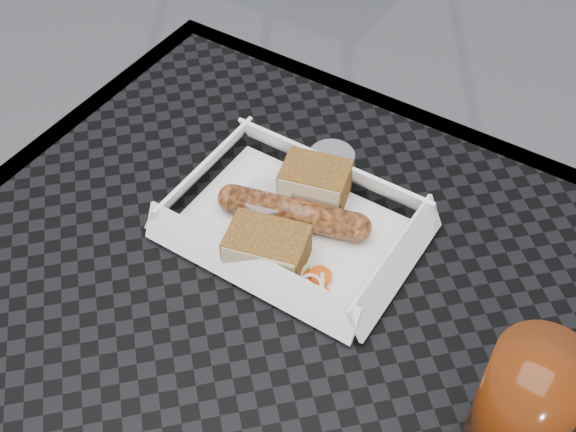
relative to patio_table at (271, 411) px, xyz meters
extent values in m
cube|color=black|center=(0.00, 0.00, 0.07)|extent=(0.80, 0.80, 0.01)
cube|color=black|center=(0.00, 0.39, 0.06)|extent=(0.80, 0.03, 0.03)
cylinder|color=black|center=(-0.35, 0.35, -0.30)|extent=(0.03, 0.03, 0.73)
cube|color=white|center=(-0.07, 0.15, 0.08)|extent=(0.22, 0.15, 0.00)
cylinder|color=brown|center=(-0.07, 0.16, 0.09)|extent=(0.14, 0.06, 0.03)
sphere|color=brown|center=(-0.01, 0.17, 0.09)|extent=(0.03, 0.03, 0.03)
sphere|color=brown|center=(-0.14, 0.14, 0.09)|extent=(0.03, 0.03, 0.03)
cube|color=brown|center=(-0.07, 0.20, 0.10)|extent=(0.08, 0.07, 0.04)
cube|color=brown|center=(-0.07, 0.10, 0.10)|extent=(0.09, 0.07, 0.04)
cylinder|color=#DA4609|center=(-0.02, 0.10, 0.08)|extent=(0.02, 0.02, 0.00)
torus|color=white|center=(-0.01, 0.10, 0.08)|extent=(0.02, 0.02, 0.00)
cube|color=#B2D17F|center=(-0.01, 0.10, 0.08)|extent=(0.02, 0.02, 0.00)
cube|color=white|center=(-0.08, 0.15, 0.08)|extent=(0.13, 0.13, 0.00)
cylinder|color=maroon|center=(-0.10, 0.15, 0.09)|extent=(0.05, 0.05, 0.03)
cylinder|color=silver|center=(-0.08, 0.24, 0.09)|extent=(0.05, 0.05, 0.03)
cylinder|color=#4B1B06|center=(0.20, 0.04, 0.15)|extent=(0.07, 0.07, 0.15)
camera|label=1|loc=(0.19, -0.26, 0.65)|focal=45.00mm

